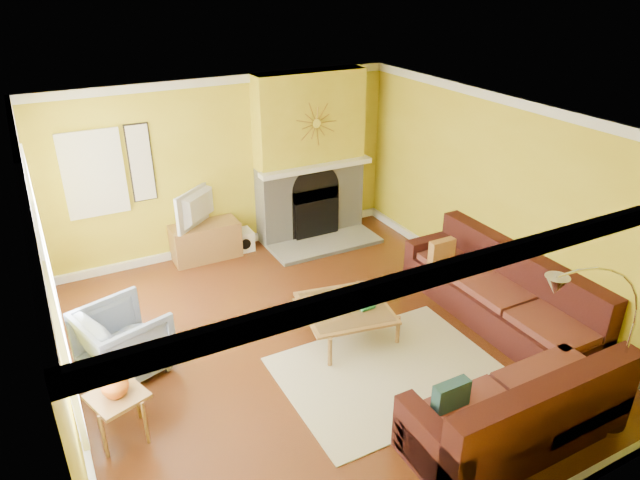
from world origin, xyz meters
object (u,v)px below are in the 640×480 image
sectional_sofa (455,322)px  media_console (206,241)px  coffee_table (345,320)px  arc_lamp (588,360)px  side_table (121,416)px  armchair (124,341)px

sectional_sofa → media_console: (-1.79, 3.72, -0.17)m
coffee_table → arc_lamp: (0.97, -2.57, 0.80)m
coffee_table → side_table: (-2.75, -0.47, 0.05)m
media_console → arc_lamp: size_ratio=0.51×
sectional_sofa → side_table: size_ratio=6.75×
arc_lamp → armchair: bearing=138.1°
side_table → arc_lamp: bearing=-29.4°
sectional_sofa → media_console: bearing=115.8°
armchair → arc_lamp: 4.72m
media_console → arc_lamp: bearing=-71.0°
arc_lamp → coffee_table: bearing=110.7°
sectional_sofa → armchair: (-3.43, 1.48, -0.06)m
media_console → armchair: armchair is taller
coffee_table → media_console: (-0.88, 2.78, 0.08)m
coffee_table → armchair: 2.58m
sectional_sofa → armchair: bearing=156.6°
coffee_table → side_table: side_table is taller
armchair → side_table: armchair is taller
armchair → arc_lamp: (3.48, -3.12, 0.61)m
arc_lamp → media_console: bearing=109.0°
armchair → coffee_table: bearing=-119.6°
sectional_sofa → side_table: (-3.67, 0.46, -0.19)m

